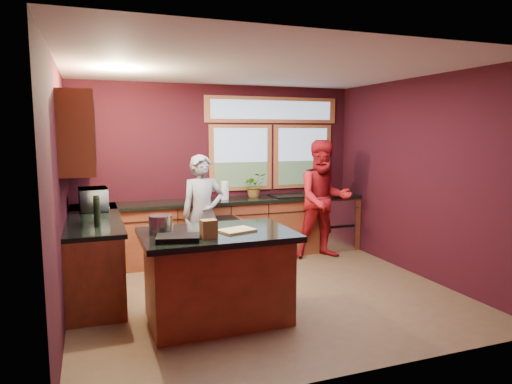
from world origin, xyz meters
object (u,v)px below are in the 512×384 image
person_grey (203,214)px  cutting_board (237,230)px  stock_pot (161,224)px  person_red (324,199)px  island (217,275)px

person_grey → cutting_board: person_grey is taller
stock_pot → person_red: bearing=30.4°
person_grey → cutting_board: bearing=-92.4°
cutting_board → stock_pot: (-0.75, 0.20, 0.08)m
person_grey → stock_pot: (-0.80, -1.52, 0.21)m
person_red → stock_pot: (-2.75, -1.61, 0.11)m
island → person_red: person_red is taller
island → person_red: (2.20, 1.76, 0.44)m
person_red → cutting_board: (-2.00, -1.81, 0.03)m
cutting_board → stock_pot: size_ratio=1.46×
island → person_grey: 1.72m
person_red → cutting_board: bearing=-129.0°
person_red → island: bearing=-132.5°
cutting_board → person_red: bearing=42.2°
person_grey → island: bearing=-99.3°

